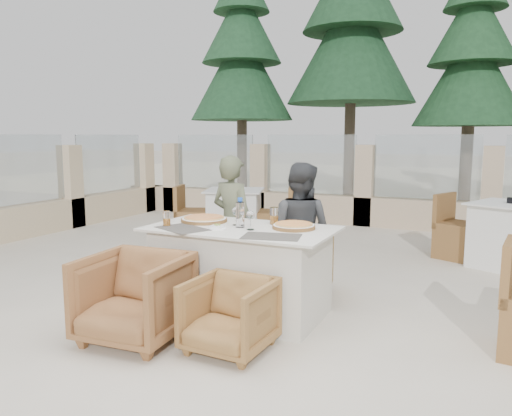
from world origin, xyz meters
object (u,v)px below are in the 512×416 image
at_px(dining_table, 241,271).
at_px(olive_dish, 217,226).
at_px(wine_glass_centre, 236,215).
at_px(bg_table_b, 510,236).
at_px(beer_glass_right, 274,216).
at_px(pizza_right, 294,226).
at_px(armchair_near_right, 229,315).
at_px(diner_left, 233,222).
at_px(diner_right, 299,232).
at_px(wine_glass_near, 250,219).
at_px(armchair_near_left, 134,298).
at_px(beer_glass_left, 167,219).
at_px(armchair_far_right, 299,266).
at_px(pizza_left, 204,219).
at_px(water_bottle, 240,212).
at_px(armchair_far_left, 229,256).

height_order(dining_table, olive_dish, olive_dish).
distance_m(wine_glass_centre, bg_table_b, 3.51).
xyz_separation_m(beer_glass_right, olive_dish, (-0.34, -0.42, -0.05)).
distance_m(pizza_right, armchair_near_right, 1.03).
xyz_separation_m(diner_left, diner_right, (0.74, -0.05, -0.03)).
bearing_deg(wine_glass_near, armchair_near_left, -126.63).
bearing_deg(diner_left, beer_glass_left, 89.64).
height_order(beer_glass_right, bg_table_b, beer_glass_right).
height_order(beer_glass_right, diner_right, diner_right).
bearing_deg(diner_right, beer_glass_right, 70.98).
distance_m(wine_glass_near, armchair_far_right, 0.98).
bearing_deg(dining_table, olive_dish, -134.20).
bearing_deg(armchair_far_right, diner_right, 96.89).
bearing_deg(beer_glass_left, wine_glass_centre, 28.15).
xyz_separation_m(pizza_left, olive_dish, (0.29, -0.27, -0.01)).
relative_size(pizza_left, water_bottle, 1.64).
height_order(pizza_left, wine_glass_near, wine_glass_near).
bearing_deg(armchair_far_left, pizza_left, 92.94).
distance_m(dining_table, armchair_far_right, 0.77).
relative_size(wine_glass_near, beer_glass_left, 1.42).
xyz_separation_m(armchair_near_right, diner_left, (-0.70, 1.37, 0.41)).
xyz_separation_m(armchair_near_left, diner_left, (0.04, 1.51, 0.34)).
xyz_separation_m(dining_table, armchair_far_right, (0.28, 0.71, -0.10)).
relative_size(beer_glass_right, bg_table_b, 0.09).
distance_m(diner_left, diner_right, 0.74).
relative_size(pizza_right, armchair_far_right, 0.59).
bearing_deg(armchair_far_left, diner_right, 172.04).
bearing_deg(armchair_far_right, armchair_far_left, -7.75).
bearing_deg(water_bottle, dining_table, -23.27).
bearing_deg(beer_glass_left, water_bottle, 19.50).
bearing_deg(armchair_near_right, pizza_right, 81.90).
xyz_separation_m(olive_dish, diner_right, (0.46, 0.74, -0.14)).
height_order(armchair_far_left, diner_left, diner_left).
distance_m(beer_glass_left, bg_table_b, 4.07).
bearing_deg(armchair_near_left, olive_dish, 61.46).
distance_m(dining_table, wine_glass_centre, 0.49).
height_order(beer_glass_left, armchair_near_right, beer_glass_left).
bearing_deg(wine_glass_near, diner_left, 127.60).
height_order(pizza_left, olive_dish, pizza_left).
bearing_deg(dining_table, water_bottle, 156.73).
relative_size(dining_table, beer_glass_right, 10.57).
bearing_deg(bg_table_b, water_bottle, -105.38).
bearing_deg(pizza_right, wine_glass_centre, -172.98).
bearing_deg(beer_glass_right, diner_right, 68.89).
distance_m(armchair_far_left, diner_left, 0.37).
xyz_separation_m(wine_glass_near, diner_left, (-0.55, 0.71, -0.18)).
relative_size(dining_table, armchair_far_left, 2.27).
bearing_deg(water_bottle, armchair_far_left, 125.49).
distance_m(olive_dish, armchair_far_right, 1.09).
xyz_separation_m(pizza_left, diner_left, (0.01, 0.53, -0.12)).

